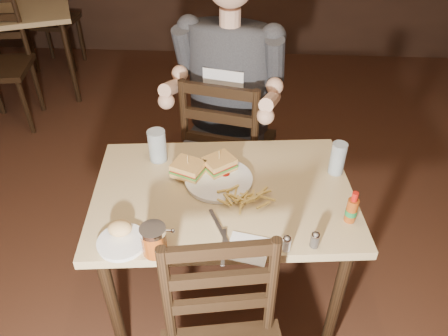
# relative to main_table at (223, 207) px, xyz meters

# --- Properties ---
(room_shell) EXTENTS (7.00, 7.00, 7.00)m
(room_shell) POSITION_rel_main_table_xyz_m (0.11, -0.28, 0.72)
(room_shell) COLOR black
(room_shell) RESTS_ON ground
(main_table) EXTENTS (1.14, 0.82, 0.77)m
(main_table) POSITION_rel_main_table_xyz_m (0.00, 0.00, 0.00)
(main_table) COLOR tan
(main_table) RESTS_ON ground
(bg_table) EXTENTS (1.04, 1.04, 0.77)m
(bg_table) POSITION_rel_main_table_xyz_m (-1.86, 2.22, 0.00)
(bg_table) COLOR tan
(bg_table) RESTS_ON ground
(chair_far) EXTENTS (0.56, 0.60, 1.00)m
(chair_far) POSITION_rel_main_table_xyz_m (-0.01, 0.70, -0.18)
(chair_far) COLOR black
(chair_far) RESTS_ON ground
(bg_chair_far) EXTENTS (0.46, 0.50, 0.95)m
(bg_chair_far) POSITION_rel_main_table_xyz_m (-1.86, 2.77, -0.20)
(bg_chair_far) COLOR black
(bg_chair_far) RESTS_ON ground
(diner) EXTENTS (0.66, 0.57, 1.00)m
(diner) POSITION_rel_main_table_xyz_m (-0.02, 0.65, 0.34)
(diner) COLOR #34363A
(diner) RESTS_ON chair_far
(dinner_plate) EXTENTS (0.31, 0.31, 0.02)m
(dinner_plate) POSITION_rel_main_table_xyz_m (-0.02, 0.05, 0.10)
(dinner_plate) COLOR white
(dinner_plate) RESTS_ON main_table
(sandwich_left) EXTENTS (0.16, 0.14, 0.11)m
(sandwich_left) POSITION_rel_main_table_xyz_m (-0.15, 0.08, 0.16)
(sandwich_left) COLOR tan
(sandwich_left) RESTS_ON dinner_plate
(sandwich_right) EXTENTS (0.16, 0.16, 0.10)m
(sandwich_right) POSITION_rel_main_table_xyz_m (-0.02, 0.12, 0.16)
(sandwich_right) COLOR tan
(sandwich_right) RESTS_ON dinner_plate
(fries_pile) EXTENTS (0.26, 0.19, 0.04)m
(fries_pile) POSITION_rel_main_table_xyz_m (0.10, -0.07, 0.13)
(fries_pile) COLOR #D0B054
(fries_pile) RESTS_ON dinner_plate
(ketchup_dollop) EXTENTS (0.05, 0.05, 0.01)m
(ketchup_dollop) POSITION_rel_main_table_xyz_m (0.00, 0.09, 0.12)
(ketchup_dollop) COLOR maroon
(ketchup_dollop) RESTS_ON dinner_plate
(glass_left) EXTENTS (0.09, 0.09, 0.15)m
(glass_left) POSITION_rel_main_table_xyz_m (-0.31, 0.20, 0.17)
(glass_left) COLOR silver
(glass_left) RESTS_ON main_table
(glass_right) EXTENTS (0.07, 0.07, 0.15)m
(glass_right) POSITION_rel_main_table_xyz_m (0.48, 0.15, 0.17)
(glass_right) COLOR silver
(glass_right) RESTS_ON main_table
(hot_sauce) EXTENTS (0.05, 0.05, 0.14)m
(hot_sauce) POSITION_rel_main_table_xyz_m (0.49, -0.14, 0.16)
(hot_sauce) COLOR #8D3B10
(hot_sauce) RESTS_ON main_table
(salt_shaker) EXTENTS (0.04, 0.04, 0.06)m
(salt_shaker) POSITION_rel_main_table_xyz_m (0.24, -0.31, 0.12)
(salt_shaker) COLOR white
(salt_shaker) RESTS_ON main_table
(pepper_shaker) EXTENTS (0.04, 0.04, 0.06)m
(pepper_shaker) POSITION_rel_main_table_xyz_m (0.35, -0.28, 0.12)
(pepper_shaker) COLOR #38332D
(pepper_shaker) RESTS_ON main_table
(syrup_dispenser) EXTENTS (0.10, 0.10, 0.12)m
(syrup_dispenser) POSITION_rel_main_table_xyz_m (-0.22, -0.35, 0.15)
(syrup_dispenser) COLOR #8D3B10
(syrup_dispenser) RESTS_ON main_table
(napkin) EXTENTS (0.17, 0.16, 0.00)m
(napkin) POSITION_rel_main_table_xyz_m (0.11, -0.31, 0.10)
(napkin) COLOR white
(napkin) RESTS_ON main_table
(knife) EXTENTS (0.11, 0.22, 0.01)m
(knife) POSITION_rel_main_table_xyz_m (0.00, -0.23, 0.10)
(knife) COLOR silver
(knife) RESTS_ON napkin
(fork) EXTENTS (0.01, 0.17, 0.01)m
(fork) POSITION_rel_main_table_xyz_m (0.02, -0.31, 0.10)
(fork) COLOR silver
(fork) RESTS_ON napkin
(side_plate) EXTENTS (0.19, 0.19, 0.01)m
(side_plate) POSITION_rel_main_table_xyz_m (-0.35, -0.32, 0.10)
(side_plate) COLOR white
(side_plate) RESTS_ON main_table
(bread_roll) EXTENTS (0.10, 0.08, 0.05)m
(bread_roll) POSITION_rel_main_table_xyz_m (-0.36, -0.28, 0.13)
(bread_roll) COLOR tan
(bread_roll) RESTS_ON side_plate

